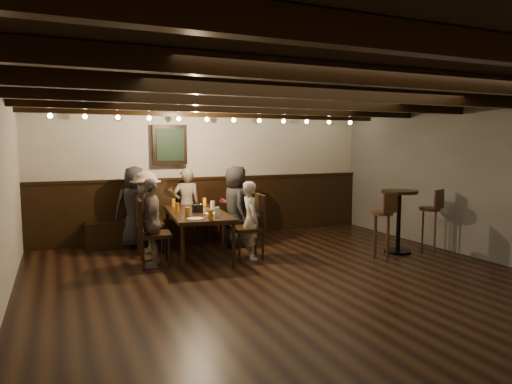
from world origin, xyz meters
name	(u,v)px	position (x,y,z in m)	size (l,w,h in m)	color
room	(218,186)	(-0.29, 2.21, 1.07)	(7.00, 7.00, 7.00)	black
dining_table	(197,215)	(-0.69, 2.06, 0.64)	(1.03, 1.94, 0.70)	black
chair_left_near	(149,234)	(-1.36, 2.58, 0.30)	(0.49, 0.49, 0.97)	black
chair_left_far	(154,246)	(-1.45, 1.68, 0.30)	(0.49, 0.49, 0.97)	black
chair_right_near	(234,230)	(0.07, 2.43, 0.29)	(0.48, 0.48, 0.95)	black
chair_right_far	(249,239)	(-0.02, 1.53, 0.30)	(0.50, 0.50, 0.99)	black
person_bench_left	(135,207)	(-1.49, 3.04, 0.70)	(0.68, 0.44, 1.40)	#262629
person_bench_centre	(187,205)	(-0.58, 3.10, 0.67)	(0.49, 0.32, 1.34)	slate
person_bench_right	(237,204)	(0.30, 2.86, 0.67)	(0.66, 0.51, 1.35)	maroon
person_left_near	(146,212)	(-1.39, 2.58, 0.67)	(0.86, 0.50, 1.33)	gray
person_left_far	(151,223)	(-1.48, 1.69, 0.64)	(0.75, 0.31, 1.28)	gray
person_right_near	(236,206)	(0.10, 2.42, 0.70)	(0.68, 0.44, 1.39)	black
person_right_far	(251,220)	(0.01, 1.53, 0.60)	(0.44, 0.29, 1.20)	#BBB19E
pint_a	(173,203)	(-0.90, 2.78, 0.77)	(0.07, 0.07, 0.14)	#BF7219
pint_b	(205,202)	(-0.37, 2.68, 0.77)	(0.07, 0.07, 0.14)	#BF7219
pint_c	(177,207)	(-0.98, 2.19, 0.77)	(0.07, 0.07, 0.14)	#BF7219
pint_d	(213,205)	(-0.37, 2.22, 0.77)	(0.07, 0.07, 0.14)	silver
pint_e	(188,212)	(-0.96, 1.63, 0.77)	(0.07, 0.07, 0.14)	#BF7219
pint_f	(217,212)	(-0.55, 1.49, 0.77)	(0.07, 0.07, 0.14)	silver
pint_g	(211,215)	(-0.73, 1.25, 0.77)	(0.07, 0.07, 0.14)	#BF7219
plate_near	(195,219)	(-0.91, 1.38, 0.71)	(0.24, 0.24, 0.01)	white
plate_far	(212,214)	(-0.54, 1.74, 0.71)	(0.24, 0.24, 0.01)	white
condiment_caddy	(198,208)	(-0.70, 2.01, 0.76)	(0.15, 0.10, 0.12)	black
candle	(201,207)	(-0.54, 2.34, 0.72)	(0.05, 0.05, 0.05)	beige
high_top_table	(399,212)	(2.35, 0.92, 0.67)	(0.58, 0.58, 1.02)	black
bar_stool_left	(382,234)	(1.85, 0.71, 0.39)	(0.33, 0.35, 1.04)	#341F10
bar_stool_right	(429,229)	(2.85, 0.76, 0.39)	(0.35, 0.37, 1.04)	#341F10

